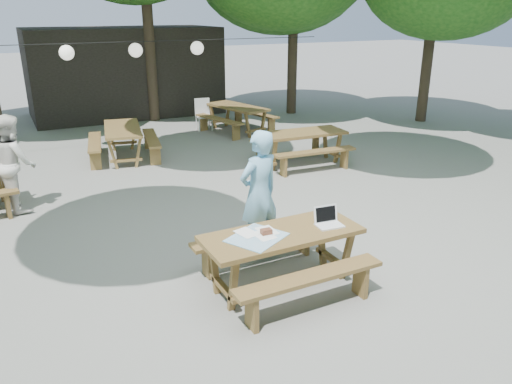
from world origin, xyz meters
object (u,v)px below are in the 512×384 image
object	(u,v)px
main_picnic_table	(281,258)
woman	(259,193)
second_person	(14,163)
plastic_chair	(204,121)

from	to	relation	value
main_picnic_table	woman	world-z (taller)	woman
main_picnic_table	woman	xyz separation A→B (m)	(0.19, 0.97, 0.52)
woman	second_person	bearing A→B (deg)	-62.99
second_person	plastic_chair	size ratio (longest dim) A/B	1.88
woman	plastic_chair	bearing A→B (deg)	-119.84
main_picnic_table	woman	distance (m)	1.12
main_picnic_table	second_person	distance (m)	5.25
second_person	plastic_chair	xyz separation A→B (m)	(5.20, 4.27, -0.59)
second_person	main_picnic_table	bearing A→B (deg)	-161.69
main_picnic_table	second_person	bearing A→B (deg)	122.24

